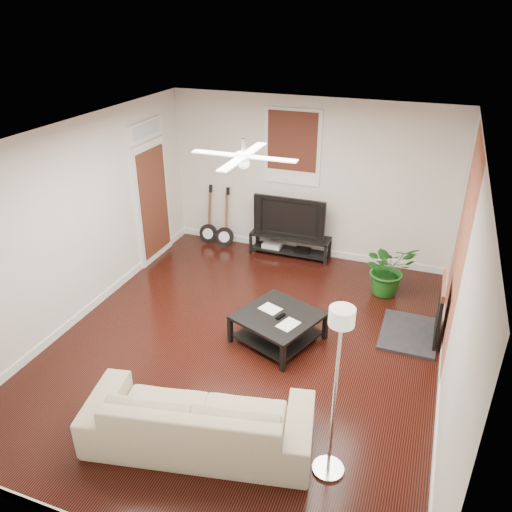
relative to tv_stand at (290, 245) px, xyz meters
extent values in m
cube|color=black|center=(0.23, -2.78, -0.20)|extent=(5.00, 6.00, 0.01)
cube|color=white|center=(0.23, -2.78, 2.60)|extent=(5.00, 6.00, 0.01)
cube|color=silver|center=(0.23, 0.22, 1.20)|extent=(5.00, 0.01, 2.80)
cube|color=silver|center=(0.23, -5.78, 1.20)|extent=(5.00, 0.01, 2.80)
cube|color=silver|center=(-2.27, -2.78, 1.20)|extent=(0.01, 6.00, 2.80)
cube|color=silver|center=(2.73, -2.78, 1.20)|extent=(0.01, 6.00, 2.80)
cube|color=#A85336|center=(2.72, -1.78, 1.20)|extent=(0.02, 2.20, 2.80)
cube|color=black|center=(2.43, -1.78, 0.26)|extent=(0.80, 1.10, 0.92)
cube|color=#38140F|center=(-0.07, 0.19, 1.75)|extent=(1.00, 0.06, 1.30)
cube|color=white|center=(-2.23, -0.88, 1.05)|extent=(0.08, 1.00, 2.50)
cube|color=black|center=(0.00, 0.00, 0.00)|extent=(1.44, 0.38, 0.40)
imported|color=black|center=(0.00, 0.02, 0.57)|extent=(1.29, 0.17, 0.74)
cube|color=black|center=(0.60, -2.54, 0.00)|extent=(1.26, 1.26, 0.41)
imported|color=tan|center=(0.40, -4.52, 0.14)|extent=(2.47, 1.36, 0.68)
imported|color=#185718|center=(1.82, -0.74, 0.23)|extent=(1.03, 1.00, 0.87)
camera|label=1|loc=(2.30, -7.96, 3.95)|focal=35.45mm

